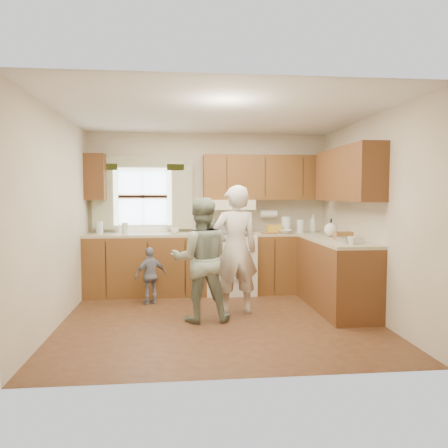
{
  "coord_description": "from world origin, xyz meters",
  "views": [
    {
      "loc": [
        -0.48,
        -5.26,
        1.55
      ],
      "look_at": [
        0.1,
        0.4,
        1.15
      ],
      "focal_mm": 35.0,
      "sensor_mm": 36.0,
      "label": 1
    }
  ],
  "objects": [
    {
      "name": "woman_right",
      "position": [
        -0.23,
        -0.03,
        0.75
      ],
      "size": [
        0.74,
        0.58,
        1.5
      ],
      "primitive_type": "imported",
      "rotation": [
        0.0,
        0.0,
        3.16
      ],
      "color": "#263C32",
      "rests_on": "ground"
    },
    {
      "name": "woman_left",
      "position": [
        0.23,
        0.24,
        0.83
      ],
      "size": [
        0.66,
        0.48,
        1.65
      ],
      "primitive_type": "imported",
      "rotation": [
        0.0,
        0.0,
        3.3
      ],
      "color": "beige",
      "rests_on": "ground"
    },
    {
      "name": "stove",
      "position": [
        0.3,
        1.44,
        0.47
      ],
      "size": [
        0.76,
        0.67,
        1.07
      ],
      "color": "silver",
      "rests_on": "ground"
    },
    {
      "name": "child",
      "position": [
        -0.89,
        0.85,
        0.4
      ],
      "size": [
        0.51,
        0.39,
        0.8
      ],
      "primitive_type": "imported",
      "rotation": [
        0.0,
        0.0,
        3.63
      ],
      "color": "gray",
      "rests_on": "ground"
    },
    {
      "name": "room",
      "position": [
        0.0,
        0.0,
        1.25
      ],
      "size": [
        3.8,
        3.8,
        3.8
      ],
      "color": "#442615",
      "rests_on": "ground"
    },
    {
      "name": "kitchen_fixtures",
      "position": [
        0.61,
        1.08,
        0.84
      ],
      "size": [
        3.8,
        2.25,
        2.15
      ],
      "color": "#4C2810",
      "rests_on": "ground"
    }
  ]
}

